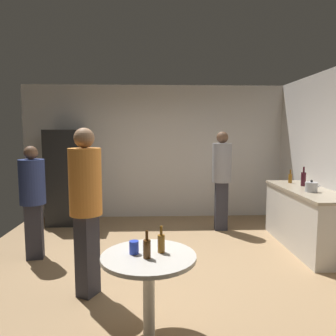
{
  "coord_description": "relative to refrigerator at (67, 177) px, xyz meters",
  "views": [
    {
      "loc": [
        -0.02,
        -3.98,
        1.75
      ],
      "look_at": [
        0.15,
        0.19,
        1.29
      ],
      "focal_mm": 34.32,
      "sensor_mm": 36.0,
      "label": 1
    }
  ],
  "objects": [
    {
      "name": "kitchen_counter",
      "position": [
        3.98,
        -1.51,
        -0.45
      ],
      "size": [
        0.64,
        1.85,
        0.9
      ],
      "color": "beige",
      "rests_on": "ground_plane"
    },
    {
      "name": "wall_back",
      "position": [
        1.7,
        0.43,
        0.45
      ],
      "size": [
        5.32,
        0.06,
        2.7
      ],
      "primitive_type": "cube",
      "color": "silver",
      "rests_on": "ground_plane"
    },
    {
      "name": "person_in_gray_shirt",
      "position": [
        2.87,
        -0.57,
        0.14
      ],
      "size": [
        0.35,
        0.35,
        1.77
      ],
      "rotation": [
        0.0,
        0.0,
        -1.61
      ],
      "color": "#2D2D38",
      "rests_on": "ground_plane"
    },
    {
      "name": "foreground_table",
      "position": [
        1.63,
        -3.6,
        -0.27
      ],
      "size": [
        0.8,
        0.8,
        0.73
      ],
      "color": "beige",
      "rests_on": "ground_plane"
    },
    {
      "name": "beer_bottle_brown",
      "position": [
        1.62,
        -3.66,
        -0.08
      ],
      "size": [
        0.06,
        0.06,
        0.23
      ],
      "color": "#593314",
      "rests_on": "foreground_table"
    },
    {
      "name": "wine_bottle_on_counter",
      "position": [
        4.05,
        -1.22,
        0.12
      ],
      "size": [
        0.08,
        0.08,
        0.31
      ],
      "color": "#3F141E",
      "rests_on": "kitchen_counter"
    },
    {
      "name": "person_in_orange_shirt",
      "position": [
        0.95,
        -2.83,
        0.16
      ],
      "size": [
        0.46,
        0.46,
        1.8
      ],
      "rotation": [
        0.0,
        0.0,
        -0.48
      ],
      "color": "#2D2D38",
      "rests_on": "ground_plane"
    },
    {
      "name": "refrigerator",
      "position": [
        0.0,
        0.0,
        0.0
      ],
      "size": [
        0.7,
        0.68,
        1.8
      ],
      "color": "black",
      "rests_on": "ground_plane"
    },
    {
      "name": "kettle",
      "position": [
        3.93,
        -1.72,
        0.07
      ],
      "size": [
        0.24,
        0.17,
        0.18
      ],
      "color": "#B2B2B7",
      "rests_on": "kitchen_counter"
    },
    {
      "name": "plastic_cup_blue",
      "position": [
        1.5,
        -3.56,
        -0.11
      ],
      "size": [
        0.08,
        0.08,
        0.11
      ],
      "primitive_type": "cylinder",
      "color": "blue",
      "rests_on": "foreground_table"
    },
    {
      "name": "ground_plane",
      "position": [
        1.7,
        -2.2,
        -0.95
      ],
      "size": [
        5.2,
        5.2,
        0.1
      ],
      "primitive_type": "cube",
      "color": "#9E7C56"
    },
    {
      "name": "person_in_navy_shirt",
      "position": [
        0.01,
        -1.78,
        0.02
      ],
      "size": [
        0.39,
        0.39,
        1.57
      ],
      "rotation": [
        0.0,
        0.0,
        -1.4
      ],
      "color": "#2D2D38",
      "rests_on": "ground_plane"
    },
    {
      "name": "beer_bottle_amber",
      "position": [
        1.73,
        -3.54,
        -0.08
      ],
      "size": [
        0.06,
        0.06,
        0.23
      ],
      "color": "#8C5919",
      "rests_on": "foreground_table"
    },
    {
      "name": "beer_bottle_on_counter",
      "position": [
        3.97,
        -0.89,
        0.08
      ],
      "size": [
        0.06,
        0.06,
        0.23
      ],
      "color": "#8C5919",
      "rests_on": "kitchen_counter"
    }
  ]
}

